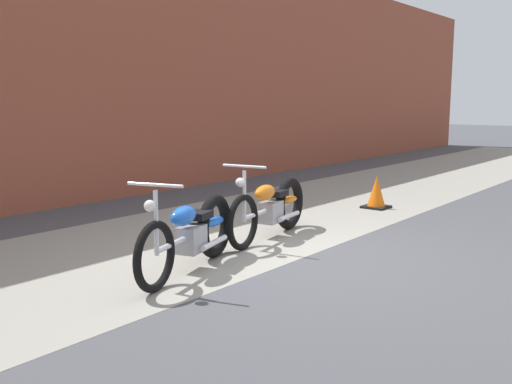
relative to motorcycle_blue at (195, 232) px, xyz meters
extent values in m
plane|color=#47474C|center=(1.06, -0.67, -0.40)|extent=(80.00, 80.00, 0.00)
cube|color=gray|center=(1.06, 1.08, -0.40)|extent=(36.00, 3.50, 0.01)
cube|color=brown|center=(1.06, 4.53, 2.10)|extent=(36.00, 0.50, 5.00)
torus|color=black|center=(-0.77, -0.24, -0.06)|extent=(0.67, 0.28, 0.68)
torus|color=black|center=(0.47, 0.15, -0.03)|extent=(0.74, 0.34, 0.73)
cylinder|color=silver|center=(-0.15, -0.05, -0.02)|extent=(1.20, 0.42, 0.06)
cube|color=#99999E|center=(-0.07, -0.02, -0.06)|extent=(0.37, 0.31, 0.28)
ellipsoid|color=blue|center=(-0.23, -0.07, 0.22)|extent=(0.48, 0.31, 0.20)
ellipsoid|color=blue|center=(0.42, 0.13, 0.03)|extent=(0.47, 0.30, 0.10)
cube|color=black|center=(0.12, 0.04, 0.16)|extent=(0.33, 0.27, 0.08)
cylinder|color=silver|center=(-0.73, -0.23, 0.25)|extent=(0.06, 0.06, 0.62)
cylinder|color=silver|center=(-0.73, -0.23, 0.61)|extent=(0.20, 0.56, 0.03)
sphere|color=white|center=(-0.83, -0.26, 0.43)|extent=(0.11, 0.11, 0.11)
cylinder|color=silver|center=(0.20, -0.09, -0.14)|extent=(0.54, 0.22, 0.06)
torus|color=black|center=(0.92, 0.10, -0.06)|extent=(0.68, 0.20, 0.68)
torus|color=black|center=(2.20, 0.33, -0.03)|extent=(0.74, 0.25, 0.73)
cylinder|color=silver|center=(1.56, 0.22, -0.02)|extent=(1.23, 0.27, 0.06)
cube|color=#99999E|center=(1.63, 0.23, -0.06)|extent=(0.35, 0.27, 0.28)
ellipsoid|color=orange|center=(1.48, 0.20, 0.22)|extent=(0.47, 0.26, 0.20)
ellipsoid|color=orange|center=(2.15, 0.32, 0.03)|extent=(0.46, 0.25, 0.10)
cube|color=black|center=(1.83, 0.26, 0.16)|extent=(0.31, 0.25, 0.08)
cylinder|color=silver|center=(0.96, 0.11, 0.25)|extent=(0.05, 0.05, 0.62)
cylinder|color=silver|center=(0.96, 0.11, 0.61)|extent=(0.13, 0.58, 0.03)
sphere|color=white|center=(0.86, 0.09, 0.43)|extent=(0.11, 0.11, 0.11)
cylinder|color=silver|center=(1.90, 0.12, -0.14)|extent=(0.55, 0.15, 0.06)
cone|color=orange|center=(4.42, 0.12, -0.12)|extent=(0.32, 0.32, 0.55)
cube|color=black|center=(4.42, 0.12, -0.38)|extent=(0.40, 0.40, 0.04)
camera|label=1|loc=(-4.21, -4.20, 1.37)|focal=40.10mm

